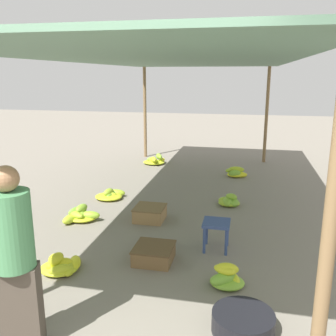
# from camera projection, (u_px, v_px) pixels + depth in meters

# --- Properties ---
(canopy_post_front_right) EXTENTS (0.08, 0.08, 2.39)m
(canopy_post_front_right) POSITION_uv_depth(u_px,v_px,m) (326.00, 267.00, 1.99)
(canopy_post_front_right) COLOR olive
(canopy_post_front_right) RESTS_ON ground
(canopy_post_back_left) EXTENTS (0.08, 0.08, 2.39)m
(canopy_post_back_left) POSITION_uv_depth(u_px,v_px,m) (145.00, 113.00, 10.00)
(canopy_post_back_left) COLOR olive
(canopy_post_back_left) RESTS_ON ground
(canopy_post_back_right) EXTENTS (0.08, 0.08, 2.39)m
(canopy_post_back_right) POSITION_uv_depth(u_px,v_px,m) (267.00, 116.00, 9.36)
(canopy_post_back_right) COLOR olive
(canopy_post_back_right) RESTS_ON ground
(canopy_tarp) EXTENTS (3.56, 8.17, 0.04)m
(canopy_tarp) POSITION_uv_depth(u_px,v_px,m) (175.00, 60.00, 5.70)
(canopy_tarp) COLOR #567A60
(canopy_tarp) RESTS_ON canopy_post_front_left
(vendor_foreground) EXTENTS (0.41, 0.41, 1.54)m
(vendor_foreground) POSITION_uv_depth(u_px,v_px,m) (14.00, 257.00, 2.93)
(vendor_foreground) COLOR #4C4238
(vendor_foreground) RESTS_ON ground
(stool) EXTENTS (0.34, 0.34, 0.38)m
(stool) POSITION_uv_depth(u_px,v_px,m) (216.00, 227.00, 4.75)
(stool) COLOR #384C84
(stool) RESTS_ON ground
(basin_black) EXTENTS (0.55, 0.55, 0.17)m
(basin_black) POSITION_uv_depth(u_px,v_px,m) (243.00, 322.00, 3.27)
(basin_black) COLOR black
(basin_black) RESTS_ON ground
(banana_pile_left_0) EXTENTS (0.48, 0.52, 0.24)m
(banana_pile_left_0) POSITION_uv_depth(u_px,v_px,m) (62.00, 265.00, 4.26)
(banana_pile_left_0) COLOR yellow
(banana_pile_left_0) RESTS_ON ground
(banana_pile_left_1) EXTENTS (0.51, 0.47, 0.20)m
(banana_pile_left_1) POSITION_uv_depth(u_px,v_px,m) (110.00, 195.00, 6.79)
(banana_pile_left_1) COLOR #A2C52F
(banana_pile_left_1) RESTS_ON ground
(banana_pile_left_2) EXTENTS (0.55, 0.54, 0.25)m
(banana_pile_left_2) POSITION_uv_depth(u_px,v_px,m) (80.00, 215.00, 5.75)
(banana_pile_left_2) COLOR #7CB636
(banana_pile_left_2) RESTS_ON ground
(banana_pile_left_3) EXTENTS (0.54, 0.65, 0.26)m
(banana_pile_left_3) POSITION_uv_depth(u_px,v_px,m) (155.00, 161.00, 9.40)
(banana_pile_left_3) COLOR yellow
(banana_pile_left_3) RESTS_ON ground
(banana_pile_right_0) EXTENTS (0.38, 0.38, 0.21)m
(banana_pile_right_0) POSITION_uv_depth(u_px,v_px,m) (229.00, 201.00, 6.43)
(banana_pile_right_0) COLOR #87BA34
(banana_pile_right_0) RESTS_ON ground
(banana_pile_right_1) EXTENTS (0.39, 0.44, 0.26)m
(banana_pile_right_1) POSITION_uv_depth(u_px,v_px,m) (227.00, 277.00, 3.97)
(banana_pile_right_1) COLOR #78B437
(banana_pile_right_1) RESTS_ON ground
(banana_pile_right_2) EXTENTS (0.52, 0.44, 0.23)m
(banana_pile_right_2) POSITION_uv_depth(u_px,v_px,m) (236.00, 173.00, 8.24)
(banana_pile_right_2) COLOR #7FB735
(banana_pile_right_2) RESTS_ON ground
(crate_near) EXTENTS (0.47, 0.47, 0.19)m
(crate_near) POSITION_uv_depth(u_px,v_px,m) (154.00, 254.00, 4.50)
(crate_near) COLOR brown
(crate_near) RESTS_ON ground
(crate_mid) EXTENTS (0.46, 0.46, 0.22)m
(crate_mid) POSITION_uv_depth(u_px,v_px,m) (150.00, 213.00, 5.78)
(crate_mid) COLOR #9E7A4C
(crate_mid) RESTS_ON ground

